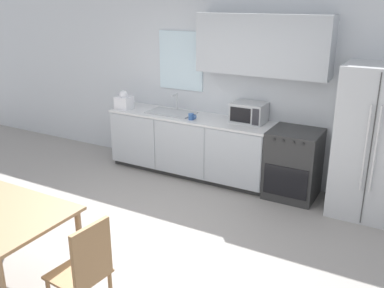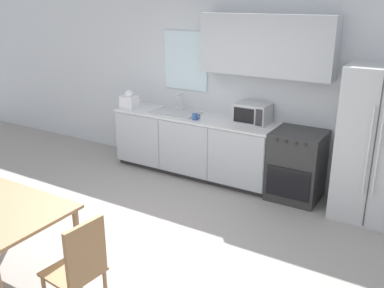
% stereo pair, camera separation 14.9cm
% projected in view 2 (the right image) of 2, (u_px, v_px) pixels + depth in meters
% --- Properties ---
extents(ground_plane, '(12.00, 12.00, 0.00)m').
position_uv_depth(ground_plane, '(132.00, 247.00, 4.55)').
color(ground_plane, gray).
extents(wall_back, '(12.00, 0.38, 2.70)m').
position_uv_depth(wall_back, '(240.00, 77.00, 5.94)').
color(wall_back, silver).
rests_on(wall_back, ground_plane).
extents(kitchen_counter, '(2.48, 0.64, 0.89)m').
position_uv_depth(kitchen_counter, '(194.00, 145.00, 6.30)').
color(kitchen_counter, '#333333').
rests_on(kitchen_counter, ground_plane).
extents(oven_range, '(0.64, 0.64, 0.90)m').
position_uv_depth(oven_range, '(297.00, 165.00, 5.53)').
color(oven_range, '#2D2D2D').
rests_on(oven_range, ground_plane).
extents(refrigerator, '(0.85, 0.72, 1.81)m').
position_uv_depth(refrigerator, '(378.00, 145.00, 4.90)').
color(refrigerator, silver).
rests_on(refrigerator, ground_plane).
extents(kitchen_sink, '(0.69, 0.41, 0.26)m').
position_uv_depth(kitchen_sink, '(176.00, 112.00, 6.31)').
color(kitchen_sink, '#B7BABC').
rests_on(kitchen_sink, kitchen_counter).
extents(microwave, '(0.45, 0.35, 0.27)m').
position_uv_depth(microwave, '(253.00, 113.00, 5.77)').
color(microwave, '#B7BABC').
rests_on(microwave, kitchen_counter).
extents(coffee_mug, '(0.11, 0.08, 0.09)m').
position_uv_depth(coffee_mug, '(195.00, 117.00, 5.94)').
color(coffee_mug, '#335999').
rests_on(coffee_mug, kitchen_counter).
extents(grocery_bag_0, '(0.24, 0.20, 0.28)m').
position_uv_depth(grocery_bag_0, '(129.00, 101.00, 6.53)').
color(grocery_bag_0, white).
rests_on(grocery_bag_0, kitchen_counter).
extents(dining_chair_side, '(0.44, 0.44, 0.93)m').
position_uv_depth(dining_chair_side, '(80.00, 265.00, 3.33)').
color(dining_chair_side, '#997047').
rests_on(dining_chair_side, ground_plane).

